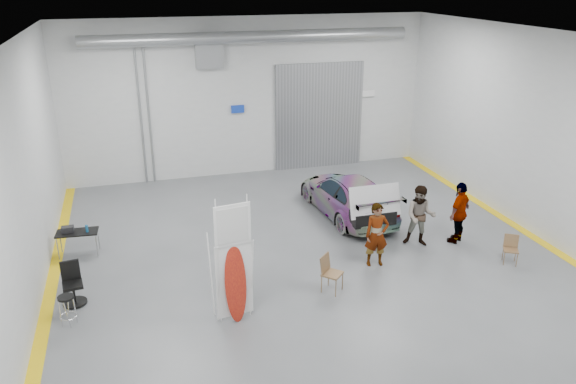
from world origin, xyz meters
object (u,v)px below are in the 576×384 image
object	(u,v)px
person_c	(459,212)
office_chair	(73,286)
folding_chair_far	(510,255)
work_table	(75,232)
folding_chair_near	(332,280)
shop_stool	(68,311)
surfboard_display	(233,273)
person_a	(377,235)
person_b	(420,216)
sedan_car	(347,195)

from	to	relation	value
person_c	office_chair	bearing A→B (deg)	-30.88
folding_chair_far	work_table	size ratio (longest dim) A/B	0.68
folding_chair_near	folding_chair_far	size ratio (longest dim) A/B	1.20
shop_stool	person_c	bearing A→B (deg)	6.88
surfboard_display	folding_chair_far	xyz separation A→B (m)	(7.75, 0.56, -0.98)
person_a	work_table	world-z (taller)	person_a
person_a	work_table	xyz separation A→B (m)	(-7.85, 2.87, -0.19)
person_b	office_chair	xyz separation A→B (m)	(-9.47, -0.49, -0.45)
person_c	shop_stool	size ratio (longest dim) A/B	2.53
person_a	person_b	bearing A→B (deg)	30.89
person_c	surfboard_display	bearing A→B (deg)	-15.94
person_a	office_chair	size ratio (longest dim) A/B	1.71
sedan_car	folding_chair_near	distance (m)	4.91
office_chair	shop_stool	bearing A→B (deg)	-101.89
person_a	surfboard_display	distance (m)	4.48
person_a	folding_chair_far	distance (m)	3.74
surfboard_display	shop_stool	xyz separation A→B (m)	(-3.64, 0.85, -0.86)
office_chair	person_c	bearing A→B (deg)	-5.76
sedan_car	person_c	size ratio (longest dim) A/B	2.46
surfboard_display	person_c	bearing A→B (deg)	8.60
person_a	work_table	bearing A→B (deg)	167.05
person_c	office_chair	size ratio (longest dim) A/B	1.79
person_c	person_b	bearing A→B (deg)	-39.06
sedan_car	surfboard_display	xyz separation A→B (m)	(-4.74, -4.95, 0.56)
surfboard_display	person_b	bearing A→B (deg)	12.87
folding_chair_near	folding_chair_far	world-z (taller)	folding_chair_near
sedan_car	person_a	world-z (taller)	person_a
work_table	shop_stool	bearing A→B (deg)	-89.70
folding_chair_far	shop_stool	distance (m)	11.39
person_c	folding_chair_far	size ratio (longest dim) A/B	2.35
person_b	sedan_car	bearing A→B (deg)	142.62
folding_chair_far	work_table	world-z (taller)	work_table
person_b	person_c	size ratio (longest dim) A/B	0.98
folding_chair_near	shop_stool	bearing A→B (deg)	133.32
sedan_car	folding_chair_far	xyz separation A→B (m)	(3.02, -4.39, -0.42)
surfboard_display	folding_chair_near	size ratio (longest dim) A/B	3.17
shop_stool	work_table	bearing A→B (deg)	90.30
person_b	surfboard_display	xyz separation A→B (m)	(-5.91, -2.28, 0.32)
office_chair	folding_chair_near	bearing A→B (deg)	-18.99
folding_chair_far	sedan_car	bearing A→B (deg)	154.73
folding_chair_near	office_chair	distance (m)	6.26
surfboard_display	shop_stool	world-z (taller)	surfboard_display
person_b	folding_chair_far	size ratio (longest dim) A/B	2.29
person_b	work_table	xyz separation A→B (m)	(-9.56, 2.12, -0.21)
person_c	surfboard_display	distance (m)	7.42
work_table	folding_chair_near	bearing A→B (deg)	-31.61
shop_stool	sedan_car	bearing A→B (deg)	26.09
surfboard_display	folding_chair_near	distance (m)	2.80
person_a	shop_stool	world-z (taller)	person_a
person_b	work_table	world-z (taller)	person_b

